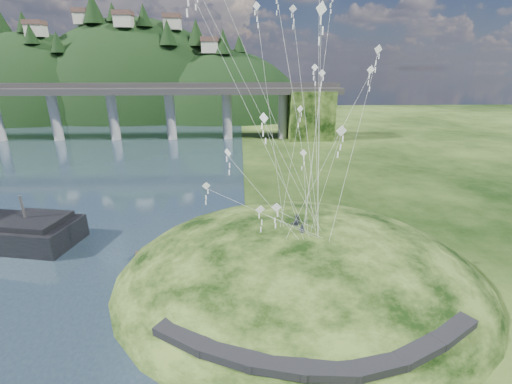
{
  "coord_description": "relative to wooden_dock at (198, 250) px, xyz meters",
  "views": [
    {
      "loc": [
        2.49,
        -26.3,
        18.71
      ],
      "look_at": [
        4.0,
        6.0,
        7.0
      ],
      "focal_mm": 24.0,
      "sensor_mm": 36.0,
      "label": 1
    }
  ],
  "objects": [
    {
      "name": "bridge",
      "position": [
        -24.29,
        63.75,
        9.3
      ],
      "size": [
        160.0,
        11.0,
        15.0
      ],
      "color": "#2D2B2B",
      "rests_on": "ground"
    },
    {
      "name": "ground",
      "position": [
        2.17,
        -6.31,
        -0.41
      ],
      "size": [
        320.0,
        320.0,
        0.0
      ],
      "primitive_type": "plane",
      "color": "black",
      "rests_on": "ground"
    },
    {
      "name": "far_ridge",
      "position": [
        -41.41,
        115.86,
        -7.84
      ],
      "size": [
        153.0,
        70.0,
        94.5
      ],
      "color": "black",
      "rests_on": "ground"
    },
    {
      "name": "kite_swarm",
      "position": [
        8.75,
        -2.13,
        17.47
      ],
      "size": [
        17.53,
        17.58,
        21.64
      ],
      "color": "white",
      "rests_on": "ground"
    },
    {
      "name": "footpath",
      "position": [
        9.63,
        -16.06,
        1.68
      ],
      "size": [
        22.29,
        5.84,
        0.83
      ],
      "color": "black",
      "rests_on": "ground"
    },
    {
      "name": "kite_flyers",
      "position": [
        9.8,
        -4.12,
        5.51
      ],
      "size": [
        1.1,
        2.35,
        1.94
      ],
      "color": "#242930",
      "rests_on": "ground"
    },
    {
      "name": "grass_hill",
      "position": [
        10.17,
        -4.31,
        -1.91
      ],
      "size": [
        36.0,
        32.0,
        13.0
      ],
      "color": "black",
      "rests_on": "ground"
    },
    {
      "name": "wooden_dock",
      "position": [
        0.0,
        0.0,
        0.0
      ],
      "size": [
        13.08,
        4.63,
        0.92
      ],
      "color": "#311E14",
      "rests_on": "ground"
    }
  ]
}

